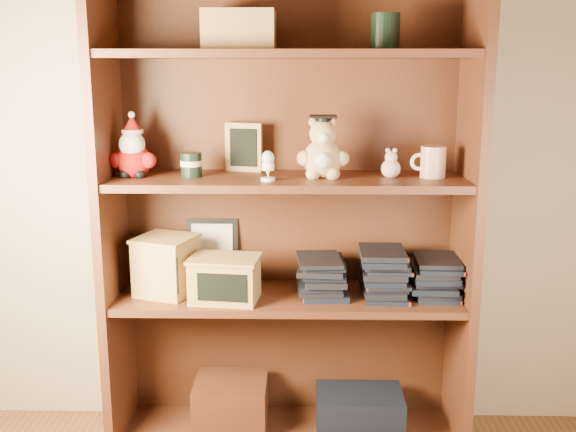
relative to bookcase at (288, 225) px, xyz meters
The scene contains 16 objects.
bookcase is the anchor object (origin of this frame).
shelf_lower 0.25m from the bookcase, 87.06° to the right, with size 1.14×0.33×0.02m.
shelf_upper 0.17m from the bookcase, 87.06° to the right, with size 1.14×0.33×0.02m.
santa_plush 0.56m from the bookcase, behind, with size 0.15×0.11×0.22m.
teachers_tin 0.38m from the bookcase, behind, with size 0.07×0.07×0.08m.
chalkboard_plaque 0.30m from the bookcase, 156.78° to the left, with size 0.13×0.08×0.16m.
egg_cup 0.26m from the bookcase, 114.91° to the right, with size 0.04×0.04×0.09m.
grad_teddy_bear 0.28m from the bookcase, 26.41° to the right, with size 0.17×0.14×0.20m.
pink_figurine 0.40m from the bookcase, ahead, with size 0.06×0.06×0.10m.
teacher_mug 0.52m from the bookcase, ahead, with size 0.11×0.08×0.10m.
certificate_frame 0.31m from the bookcase, 161.87° to the left, with size 0.18×0.05×0.23m.
treats_box 0.43m from the bookcase, behind, with size 0.23×0.23×0.20m.
pencils_box 0.28m from the bookcase, 150.08° to the right, with size 0.24×0.19×0.15m.
book_stack_left 0.21m from the bookcase, 23.52° to the right, with size 0.14×0.20×0.13m.
book_stack_mid 0.36m from the bookcase, ahead, with size 0.14×0.20×0.16m.
book_stack_right 0.52m from the bookcase, ahead, with size 0.14×0.20×0.13m.
Camera 1 is at (0.21, -0.85, 1.31)m, focal length 42.00 mm.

